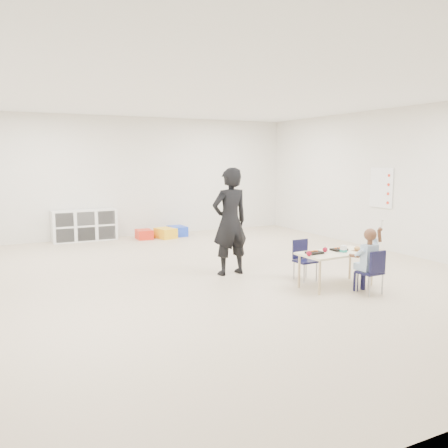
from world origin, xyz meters
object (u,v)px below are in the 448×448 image
table (336,269)px  adult (230,222)px  child (370,259)px  cubby_shelf (85,225)px  chair_near (370,272)px

table → adult: bearing=124.3°
child → cubby_shelf: 6.60m
child → cubby_shelf: bearing=110.7°
cubby_shelf → child: bearing=-66.1°
table → adult: size_ratio=0.67×
chair_near → child: bearing=0.0°
table → chair_near: 0.52m
table → child: bearing=-73.2°
chair_near → child: child is taller
table → cubby_shelf: (-2.50, 5.55, 0.09)m
table → chair_near: bearing=-73.2°
child → adult: 2.21m
child → cubby_shelf: (-2.68, 6.03, -0.13)m
chair_near → adult: bearing=120.2°
child → adult: adult is taller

